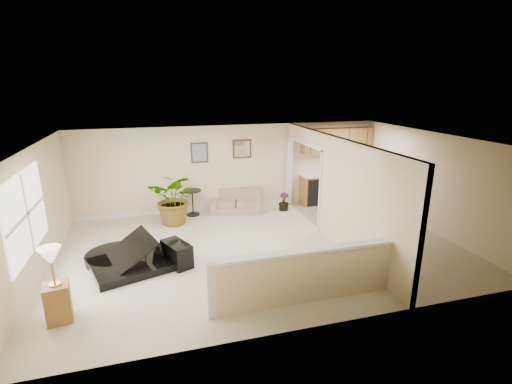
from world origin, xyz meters
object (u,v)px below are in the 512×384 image
object	(u,v)px
loveseat	(236,200)
lamp_stand	(56,290)
small_plant	(284,203)
piano_bench	(177,254)
accent_table	(193,199)
piano	(127,239)
palm_plant	(175,199)

from	to	relation	value
loveseat	lamp_stand	bearing A→B (deg)	-116.03
loveseat	small_plant	distance (m)	1.43
piano_bench	accent_table	world-z (taller)	accent_table
accent_table	small_plant	xyz separation A→B (m)	(2.66, -0.31, -0.25)
piano	accent_table	size ratio (longest dim) A/B	2.75
palm_plant	lamp_stand	size ratio (longest dim) A/B	1.27
loveseat	palm_plant	size ratio (longest dim) A/B	1.02
small_plant	piano_bench	bearing A→B (deg)	-141.43
piano	lamp_stand	size ratio (longest dim) A/B	1.62
piano_bench	loveseat	size ratio (longest dim) A/B	0.45
piano_bench	loveseat	xyz separation A→B (m)	(1.94, 3.01, 0.07)
accent_table	piano	bearing A→B (deg)	-121.07
piano	small_plant	xyz separation A→B (m)	(4.29, 2.41, -0.36)
palm_plant	loveseat	bearing A→B (deg)	18.25
piano	loveseat	bearing A→B (deg)	25.61
loveseat	piano_bench	bearing A→B (deg)	-107.55
piano_bench	accent_table	bearing A→B (deg)	77.26
piano	lamp_stand	xyz separation A→B (m)	(-0.99, -1.67, -0.05)
piano_bench	palm_plant	distance (m)	2.47
piano_bench	loveseat	bearing A→B (deg)	57.16
piano	palm_plant	bearing A→B (deg)	44.67
loveseat	small_plant	size ratio (longest dim) A/B	3.06
palm_plant	piano_bench	bearing A→B (deg)	-93.84
piano	small_plant	world-z (taller)	piano
lamp_stand	accent_table	bearing A→B (deg)	59.11
piano_bench	loveseat	distance (m)	3.58
loveseat	lamp_stand	world-z (taller)	lamp_stand
accent_table	palm_plant	bearing A→B (deg)	-133.21
lamp_stand	palm_plant	bearing A→B (deg)	61.18
piano_bench	small_plant	size ratio (longest dim) A/B	1.38
small_plant	lamp_stand	size ratio (longest dim) A/B	0.42
loveseat	palm_plant	distance (m)	1.91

